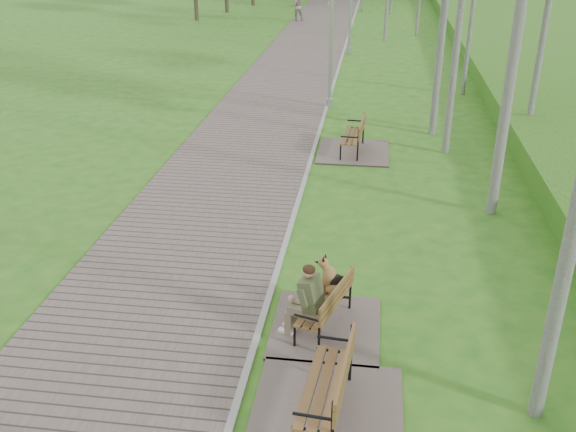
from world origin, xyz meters
name	(u,v)px	position (x,y,z in m)	size (l,w,h in m)	color
walkway	(286,83)	(-1.75, 21.50, 0.02)	(3.50, 67.00, 0.04)	#665952
kerb	(334,84)	(0.00, 21.50, 0.03)	(0.10, 67.00, 0.05)	#999993
bench_main	(321,308)	(0.89, 6.43, 0.38)	(1.59, 1.77, 1.39)	#665952
bench_second	(324,404)	(1.10, 4.61, 0.21)	(1.85, 2.06, 1.14)	#665952
bench_third	(352,145)	(0.99, 14.32, 0.21)	(1.81, 2.01, 1.11)	#665952
lamp_post_second	(331,33)	(0.08, 18.51, 2.31)	(0.19, 0.19, 4.95)	#A5A7AD
pedestrian_far	(297,6)	(-3.20, 36.45, 0.83)	(0.80, 0.63, 1.65)	gray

